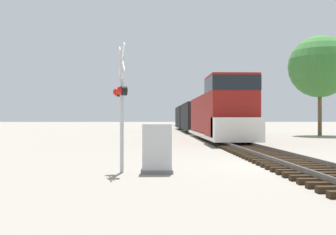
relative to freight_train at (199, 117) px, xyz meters
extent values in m
plane|color=gray|center=(0.00, -31.12, -1.95)|extent=(400.00, 400.00, 0.00)
cube|color=black|center=(0.00, -34.42, -1.87)|extent=(2.60, 0.22, 0.16)
cube|color=black|center=(0.00, -33.82, -1.87)|extent=(2.60, 0.22, 0.16)
cube|color=black|center=(0.00, -33.22, -1.87)|extent=(2.60, 0.22, 0.16)
cube|color=black|center=(0.00, -32.62, -1.87)|extent=(2.60, 0.22, 0.16)
cube|color=black|center=(0.00, -32.02, -1.87)|extent=(2.60, 0.22, 0.16)
cube|color=black|center=(0.00, -31.42, -1.87)|extent=(2.60, 0.22, 0.16)
cube|color=black|center=(0.00, -30.82, -1.87)|extent=(2.60, 0.22, 0.16)
cube|color=black|center=(0.00, -30.22, -1.87)|extent=(2.60, 0.22, 0.16)
cube|color=black|center=(0.00, -29.62, -1.87)|extent=(2.60, 0.22, 0.16)
cube|color=black|center=(0.00, -29.02, -1.87)|extent=(2.60, 0.22, 0.16)
cube|color=black|center=(0.00, -28.42, -1.87)|extent=(2.60, 0.22, 0.16)
cube|color=black|center=(0.00, -27.82, -1.87)|extent=(2.60, 0.22, 0.16)
cube|color=black|center=(0.00, -27.22, -1.87)|extent=(2.60, 0.22, 0.16)
cube|color=black|center=(0.00, -26.62, -1.87)|extent=(2.60, 0.22, 0.16)
cube|color=black|center=(0.00, -26.02, -1.87)|extent=(2.60, 0.22, 0.16)
cube|color=black|center=(0.00, -25.42, -1.87)|extent=(2.60, 0.22, 0.16)
cube|color=black|center=(0.00, -24.82, -1.87)|extent=(2.60, 0.22, 0.16)
cube|color=black|center=(0.00, -24.22, -1.87)|extent=(2.60, 0.22, 0.16)
cube|color=black|center=(0.00, -23.62, -1.87)|extent=(2.60, 0.22, 0.16)
cube|color=black|center=(0.00, -23.02, -1.87)|extent=(2.60, 0.22, 0.16)
cube|color=black|center=(0.00, -22.42, -1.87)|extent=(2.60, 0.22, 0.16)
cube|color=black|center=(0.00, -21.82, -1.87)|extent=(2.60, 0.22, 0.16)
cube|color=black|center=(0.00, -21.22, -1.87)|extent=(2.60, 0.22, 0.16)
cube|color=black|center=(0.00, -20.62, -1.87)|extent=(2.60, 0.22, 0.16)
cube|color=black|center=(0.00, -20.02, -1.87)|extent=(2.60, 0.22, 0.16)
cube|color=black|center=(0.00, -19.42, -1.87)|extent=(2.60, 0.22, 0.16)
cube|color=black|center=(0.00, -18.82, -1.87)|extent=(2.60, 0.22, 0.16)
cube|color=black|center=(0.00, -18.22, -1.87)|extent=(2.60, 0.22, 0.16)
cube|color=black|center=(0.00, -17.62, -1.87)|extent=(2.60, 0.22, 0.16)
cube|color=black|center=(0.00, -17.02, -1.87)|extent=(2.60, 0.22, 0.16)
cube|color=black|center=(0.00, -16.42, -1.87)|extent=(2.60, 0.22, 0.16)
cube|color=black|center=(0.00, -15.82, -1.87)|extent=(2.60, 0.22, 0.16)
cube|color=black|center=(0.00, -15.22, -1.87)|extent=(2.60, 0.22, 0.16)
cube|color=black|center=(0.00, -14.62, -1.87)|extent=(2.60, 0.22, 0.16)
cube|color=black|center=(0.00, -14.02, -1.87)|extent=(2.60, 0.22, 0.16)
cube|color=black|center=(0.00, -13.42, -1.87)|extent=(2.60, 0.22, 0.16)
cube|color=black|center=(0.00, -12.82, -1.87)|extent=(2.60, 0.22, 0.16)
cube|color=black|center=(0.00, -12.22, -1.87)|extent=(2.60, 0.22, 0.16)
cube|color=black|center=(0.00, -11.62, -1.87)|extent=(2.60, 0.22, 0.16)
cube|color=#56514C|center=(-0.72, -31.12, -1.72)|extent=(0.07, 160.00, 0.15)
cube|color=#56514C|center=(0.72, -31.12, -1.72)|extent=(0.07, 160.00, 0.15)
cube|color=maroon|center=(0.00, -10.50, 0.02)|extent=(2.55, 12.55, 3.33)
cube|color=maroon|center=(0.00, -19.28, 0.49)|extent=(3.00, 3.94, 4.27)
cube|color=black|center=(0.00, -19.28, 2.01)|extent=(3.03, 3.98, 0.94)
cube|color=white|center=(0.00, -21.25, -0.90)|extent=(3.00, 1.79, 1.50)
cube|color=white|center=(0.00, -13.18, -1.52)|extent=(3.06, 17.57, 0.24)
cube|color=black|center=(0.00, -19.01, -1.45)|extent=(1.58, 2.20, 1.00)
cube|color=black|center=(0.00, -7.36, -1.45)|extent=(1.58, 2.20, 1.00)
cube|color=black|center=(0.00, 3.94, 0.02)|extent=(2.85, 12.36, 3.33)
cube|color=black|center=(0.00, -0.08, -1.50)|extent=(1.58, 2.20, 0.90)
cube|color=black|center=(0.00, 7.96, -1.50)|extent=(1.58, 2.20, 0.90)
cube|color=black|center=(0.00, 18.28, 0.02)|extent=(2.85, 12.36, 3.33)
cube|color=black|center=(0.00, 14.26, -1.50)|extent=(1.58, 2.20, 0.90)
cube|color=black|center=(0.00, 22.30, -1.50)|extent=(1.58, 2.20, 0.90)
cylinder|color=#B7B7BC|center=(-6.10, -32.58, 0.02)|extent=(0.12, 0.12, 3.94)
cube|color=white|center=(-6.10, -32.58, 1.69)|extent=(0.27, 0.90, 0.93)
cube|color=white|center=(-6.10, -32.58, 1.69)|extent=(0.27, 0.90, 0.93)
cube|color=black|center=(-6.10, -32.58, 0.65)|extent=(0.29, 0.85, 0.06)
cylinder|color=black|center=(-6.20, -32.25, 0.65)|extent=(0.25, 0.34, 0.30)
sphere|color=red|center=(-6.29, -32.27, 0.65)|extent=(0.26, 0.26, 0.26)
cylinder|color=black|center=(-6.01, -32.92, 0.65)|extent=(0.25, 0.34, 0.30)
sphere|color=red|center=(-6.11, -32.95, 0.65)|extent=(0.26, 0.26, 0.26)
cube|color=white|center=(-6.10, -32.58, 1.14)|extent=(0.11, 0.32, 0.20)
cube|color=slate|center=(-4.98, -32.73, -1.89)|extent=(1.01, 0.66, 0.12)
cube|color=#BCBCBF|center=(-4.98, -32.73, -1.12)|extent=(0.92, 0.60, 1.44)
cylinder|color=brown|center=(11.78, -5.69, 0.63)|extent=(0.39, 0.39, 5.17)
sphere|color=#3D7F38|center=(11.78, -5.69, 5.10)|extent=(6.29, 6.29, 6.29)
camera|label=1|loc=(-5.04, -45.19, -0.23)|focal=42.00mm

